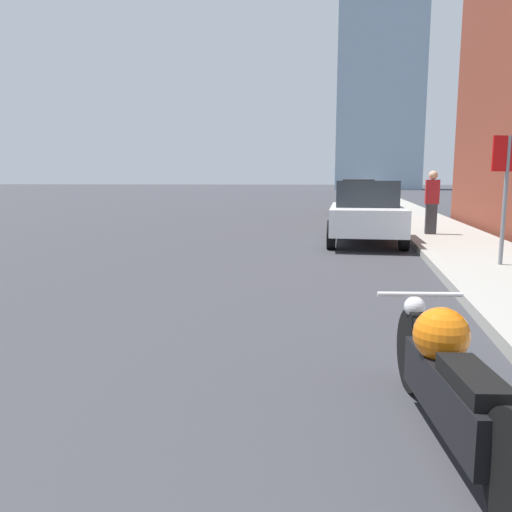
{
  "coord_description": "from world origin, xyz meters",
  "views": [
    {
      "loc": [
        3.31,
        1.56,
        1.61
      ],
      "look_at": [
        2.08,
        7.81,
        0.65
      ],
      "focal_mm": 35.0,
      "sensor_mm": 36.0,
      "label": 1
    }
  ],
  "objects_px": {
    "motorcycle": "(450,381)",
    "pedestrian": "(432,202)",
    "parked_car_white": "(366,212)",
    "stop_sign": "(506,178)",
    "parked_car_red": "(358,196)"
  },
  "relations": [
    {
      "from": "motorcycle",
      "to": "pedestrian",
      "type": "relative_size",
      "value": 1.34
    },
    {
      "from": "motorcycle",
      "to": "stop_sign",
      "type": "relative_size",
      "value": 1.04
    },
    {
      "from": "parked_car_white",
      "to": "pedestrian",
      "type": "bearing_deg",
      "value": 34.28
    },
    {
      "from": "motorcycle",
      "to": "stop_sign",
      "type": "height_order",
      "value": "stop_sign"
    },
    {
      "from": "parked_car_red",
      "to": "pedestrian",
      "type": "distance_m",
      "value": 11.56
    },
    {
      "from": "parked_car_white",
      "to": "motorcycle",
      "type": "bearing_deg",
      "value": -89.38
    },
    {
      "from": "parked_car_white",
      "to": "stop_sign",
      "type": "xyz_separation_m",
      "value": [
        2.27,
        -3.8,
        0.85
      ]
    },
    {
      "from": "stop_sign",
      "to": "parked_car_white",
      "type": "bearing_deg",
      "value": 120.8
    },
    {
      "from": "pedestrian",
      "to": "motorcycle",
      "type": "bearing_deg",
      "value": -97.35
    },
    {
      "from": "parked_car_red",
      "to": "pedestrian",
      "type": "xyz_separation_m",
      "value": [
        1.91,
        -11.4,
        0.21
      ]
    },
    {
      "from": "pedestrian",
      "to": "parked_car_white",
      "type": "bearing_deg",
      "value": -144.48
    },
    {
      "from": "stop_sign",
      "to": "pedestrian",
      "type": "xyz_separation_m",
      "value": [
        -0.47,
        5.08,
        -0.62
      ]
    },
    {
      "from": "parked_car_white",
      "to": "stop_sign",
      "type": "relative_size",
      "value": 1.87
    },
    {
      "from": "motorcycle",
      "to": "parked_car_red",
      "type": "bearing_deg",
      "value": 81.95
    },
    {
      "from": "motorcycle",
      "to": "pedestrian",
      "type": "height_order",
      "value": "pedestrian"
    }
  ]
}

